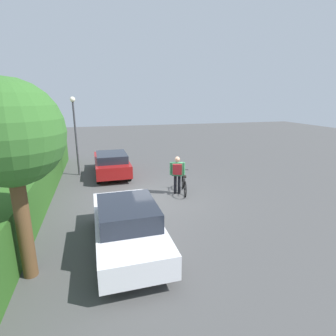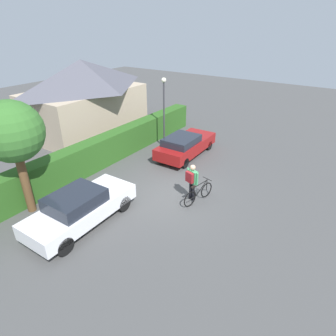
{
  "view_description": "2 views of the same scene",
  "coord_description": "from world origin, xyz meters",
  "px_view_note": "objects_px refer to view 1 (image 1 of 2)",
  "views": [
    {
      "loc": [
        -10.63,
        2.49,
        4.27
      ],
      "look_at": [
        -0.39,
        -0.25,
        1.4
      ],
      "focal_mm": 28.26,
      "sensor_mm": 36.0,
      "label": 1
    },
    {
      "loc": [
        -9.33,
        -6.08,
        7.15
      ],
      "look_at": [
        0.21,
        0.44,
        1.2
      ],
      "focal_mm": 30.66,
      "sensor_mm": 36.0,
      "label": 2
    }
  ],
  "objects_px": {
    "bicycle": "(184,184)",
    "street_lamp": "(75,126)",
    "parked_car_far": "(111,163)",
    "person_rider": "(177,171)",
    "tree_kerbside": "(10,136)",
    "parked_car_near": "(127,224)"
  },
  "relations": [
    {
      "from": "bicycle",
      "to": "street_lamp",
      "type": "xyz_separation_m",
      "value": [
        4.23,
        4.8,
        2.36
      ]
    },
    {
      "from": "parked_car_far",
      "to": "person_rider",
      "type": "xyz_separation_m",
      "value": [
        -3.86,
        -2.68,
        0.36
      ]
    },
    {
      "from": "tree_kerbside",
      "to": "person_rider",
      "type": "bearing_deg",
      "value": -48.83
    },
    {
      "from": "parked_car_near",
      "to": "street_lamp",
      "type": "height_order",
      "value": "street_lamp"
    },
    {
      "from": "parked_car_near",
      "to": "street_lamp",
      "type": "bearing_deg",
      "value": 12.33
    },
    {
      "from": "parked_car_near",
      "to": "parked_car_far",
      "type": "bearing_deg",
      "value": -0.01
    },
    {
      "from": "street_lamp",
      "to": "bicycle",
      "type": "bearing_deg",
      "value": -131.41
    },
    {
      "from": "parked_car_near",
      "to": "tree_kerbside",
      "type": "bearing_deg",
      "value": 103.71
    },
    {
      "from": "parked_car_far",
      "to": "tree_kerbside",
      "type": "bearing_deg",
      "value": 163.56
    },
    {
      "from": "parked_car_far",
      "to": "bicycle",
      "type": "bearing_deg",
      "value": -141.74
    },
    {
      "from": "parked_car_far",
      "to": "tree_kerbside",
      "type": "xyz_separation_m",
      "value": [
        -8.36,
        2.47,
        2.77
      ]
    },
    {
      "from": "parked_car_far",
      "to": "parked_car_near",
      "type": "bearing_deg",
      "value": 179.99
    },
    {
      "from": "parked_car_far",
      "to": "person_rider",
      "type": "relative_size",
      "value": 2.54
    },
    {
      "from": "parked_car_near",
      "to": "person_rider",
      "type": "distance_m",
      "value": 4.74
    },
    {
      "from": "parked_car_near",
      "to": "person_rider",
      "type": "bearing_deg",
      "value": -34.49
    },
    {
      "from": "parked_car_near",
      "to": "bicycle",
      "type": "bearing_deg",
      "value": -37.39
    },
    {
      "from": "parked_car_far",
      "to": "person_rider",
      "type": "bearing_deg",
      "value": -145.3
    },
    {
      "from": "parked_car_near",
      "to": "parked_car_far",
      "type": "distance_m",
      "value": 7.76
    },
    {
      "from": "parked_car_near",
      "to": "tree_kerbside",
      "type": "distance_m",
      "value": 3.71
    },
    {
      "from": "parked_car_near",
      "to": "bicycle",
      "type": "height_order",
      "value": "parked_car_near"
    },
    {
      "from": "bicycle",
      "to": "tree_kerbside",
      "type": "bearing_deg",
      "value": 129.67
    },
    {
      "from": "street_lamp",
      "to": "tree_kerbside",
      "type": "relative_size",
      "value": 0.91
    }
  ]
}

